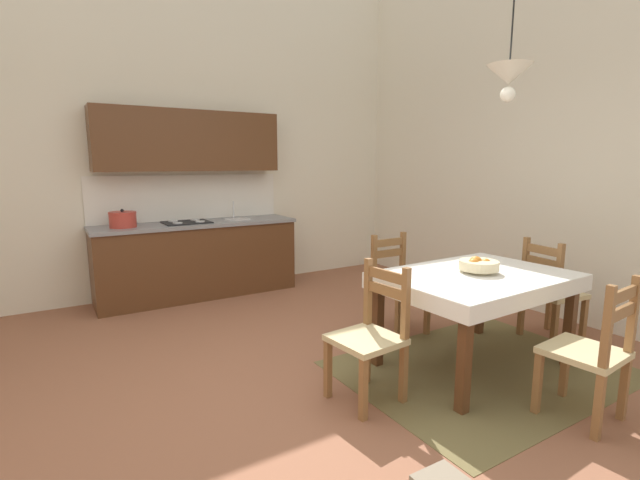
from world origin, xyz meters
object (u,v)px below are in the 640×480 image
at_px(pendant_lamp, 509,76).
at_px(dining_table, 476,288).
at_px(kitchen_cabinetry, 195,225).
at_px(dining_chair_tv_side, 370,336).
at_px(dining_chair_kitchen_side, 397,286).
at_px(fruit_bowl, 478,265).
at_px(dining_chair_window_side, 551,293).
at_px(dining_chair_camera_side, 591,353).

bearing_deg(pendant_lamp, dining_table, 151.60).
relative_size(kitchen_cabinetry, dining_chair_tv_side, 2.53).
height_order(dining_chair_kitchen_side, fruit_bowl, dining_chair_kitchen_side).
distance_m(dining_table, dining_chair_tv_side, 1.03).
bearing_deg(pendant_lamp, kitchen_cabinetry, 113.88).
distance_m(dining_chair_window_side, dining_chair_kitchen_side, 1.36).
bearing_deg(dining_chair_window_side, fruit_bowl, 179.38).
distance_m(dining_chair_kitchen_side, dining_chair_tv_side, 1.32).
xyz_separation_m(kitchen_cabinetry, pendant_lamp, (1.40, -3.17, 1.36)).
bearing_deg(dining_chair_camera_side, pendant_lamp, 79.83).
height_order(dining_table, fruit_bowl, fruit_bowl).
xyz_separation_m(dining_chair_camera_side, fruit_bowl, (0.04, 0.91, 0.37)).
distance_m(dining_chair_camera_side, pendant_lamp, 1.96).
bearing_deg(kitchen_cabinetry, pendant_lamp, -66.12).
height_order(dining_chair_tv_side, fruit_bowl, dining_chair_tv_side).
bearing_deg(dining_table, dining_chair_window_side, 0.06).
relative_size(kitchen_cabinetry, pendant_lamp, 2.92).
bearing_deg(dining_chair_tv_side, pendant_lamp, -4.88).
height_order(dining_table, pendant_lamp, pendant_lamp).
bearing_deg(kitchen_cabinetry, fruit_bowl, -67.15).
relative_size(dining_chair_kitchen_side, dining_chair_tv_side, 1.00).
distance_m(kitchen_cabinetry, dining_chair_camera_side, 4.21).
distance_m(dining_chair_window_side, pendant_lamp, 1.98).
relative_size(dining_chair_kitchen_side, fruit_bowl, 3.10).
bearing_deg(dining_table, dining_chair_camera_side, -90.90).
xyz_separation_m(dining_chair_window_side, fruit_bowl, (-0.99, 0.01, 0.37)).
distance_m(kitchen_cabinetry, dining_table, 3.36).
xyz_separation_m(dining_chair_tv_side, fruit_bowl, (1.04, -0.01, 0.37)).
distance_m(kitchen_cabinetry, dining_chair_kitchen_side, 2.58).
distance_m(dining_chair_tv_side, pendant_lamp, 2.11).
xyz_separation_m(dining_chair_window_side, dining_chair_camera_side, (-1.03, -0.90, 0.00)).
height_order(kitchen_cabinetry, dining_chair_window_side, kitchen_cabinetry).
distance_m(dining_chair_kitchen_side, dining_chair_camera_side, 1.79).
bearing_deg(fruit_bowl, dining_chair_tv_side, 179.27).
distance_m(dining_chair_tv_side, dining_chair_camera_side, 1.36).
height_order(dining_chair_tv_side, dining_chair_camera_side, same).
distance_m(dining_chair_window_side, fruit_bowl, 1.06).
bearing_deg(dining_table, dining_chair_tv_side, 178.58).
bearing_deg(dining_chair_tv_side, dining_chair_camera_side, -42.90).
bearing_deg(fruit_bowl, kitchen_cabinetry, 112.85).
height_order(dining_chair_window_side, fruit_bowl, dining_chair_window_side).
relative_size(dining_chair_tv_side, pendant_lamp, 1.16).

